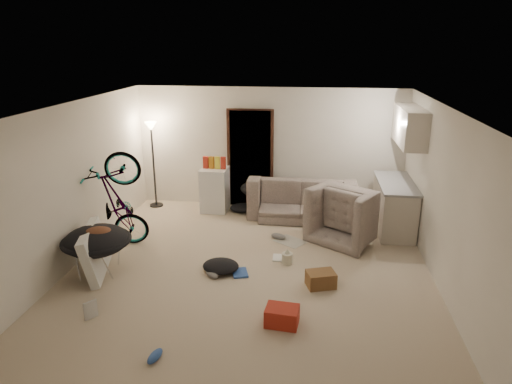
# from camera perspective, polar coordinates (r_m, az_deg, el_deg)

# --- Properties ---
(floor) EXTENTS (5.50, 6.00, 0.02)m
(floor) POSITION_cam_1_polar(r_m,az_deg,el_deg) (7.13, -0.83, -9.91)
(floor) COLOR #C3AF96
(floor) RESTS_ON ground
(ceiling) EXTENTS (5.50, 6.00, 0.02)m
(ceiling) POSITION_cam_1_polar(r_m,az_deg,el_deg) (6.34, -0.93, 10.60)
(ceiling) COLOR white
(ceiling) RESTS_ON wall_back
(wall_back) EXTENTS (5.50, 0.02, 2.50)m
(wall_back) POSITION_cam_1_polar(r_m,az_deg,el_deg) (9.51, 1.73, 5.48)
(wall_back) COLOR silver
(wall_back) RESTS_ON floor
(wall_front) EXTENTS (5.50, 0.02, 2.50)m
(wall_front) POSITION_cam_1_polar(r_m,az_deg,el_deg) (3.94, -7.33, -14.22)
(wall_front) COLOR silver
(wall_front) RESTS_ON floor
(wall_left) EXTENTS (0.02, 6.00, 2.50)m
(wall_left) POSITION_cam_1_polar(r_m,az_deg,el_deg) (7.52, -22.18, 0.62)
(wall_left) COLOR silver
(wall_left) RESTS_ON floor
(wall_right) EXTENTS (0.02, 6.00, 2.50)m
(wall_right) POSITION_cam_1_polar(r_m,az_deg,el_deg) (6.82, 22.74, -1.19)
(wall_right) COLOR silver
(wall_right) RESTS_ON floor
(doorway) EXTENTS (0.85, 0.10, 2.04)m
(doorway) POSITION_cam_1_polar(r_m,az_deg,el_deg) (9.57, -0.70, 4.15)
(doorway) COLOR black
(doorway) RESTS_ON floor
(door_trim) EXTENTS (0.97, 0.04, 2.10)m
(door_trim) POSITION_cam_1_polar(r_m,az_deg,el_deg) (9.54, -0.72, 4.11)
(door_trim) COLOR #381D13
(door_trim) RESTS_ON floor
(floor_lamp) EXTENTS (0.28, 0.28, 1.81)m
(floor_lamp) POSITION_cam_1_polar(r_m,az_deg,el_deg) (9.68, -12.84, 5.61)
(floor_lamp) COLOR black
(floor_lamp) RESTS_ON floor
(kitchen_counter) EXTENTS (0.60, 1.50, 0.88)m
(kitchen_counter) POSITION_cam_1_polar(r_m,az_deg,el_deg) (8.85, 16.86, -1.78)
(kitchen_counter) COLOR beige
(kitchen_counter) RESTS_ON floor
(counter_top) EXTENTS (0.64, 1.54, 0.04)m
(counter_top) POSITION_cam_1_polar(r_m,az_deg,el_deg) (8.71, 17.14, 1.07)
(counter_top) COLOR gray
(counter_top) RESTS_ON kitchen_counter
(kitchen_uppers) EXTENTS (0.38, 1.40, 0.65)m
(kitchen_uppers) POSITION_cam_1_polar(r_m,az_deg,el_deg) (8.50, 18.67, 7.81)
(kitchen_uppers) COLOR beige
(kitchen_uppers) RESTS_ON wall_right
(sofa) EXTENTS (2.10, 0.83, 0.61)m
(sofa) POSITION_cam_1_polar(r_m,az_deg,el_deg) (9.19, 5.69, -1.19)
(sofa) COLOR #363E36
(sofa) RESTS_ON floor
(armchair) EXTENTS (1.47, 1.43, 0.72)m
(armchair) POSITION_cam_1_polar(r_m,az_deg,el_deg) (8.33, 11.85, -3.20)
(armchair) COLOR #363E36
(armchair) RESTS_ON floor
(bicycle) EXTENTS (1.82, 0.99, 1.00)m
(bicycle) POSITION_cam_1_polar(r_m,az_deg,el_deg) (8.07, -16.62, -3.58)
(bicycle) COLOR black
(bicycle) RESTS_ON floor
(book_asset) EXTENTS (0.31, 0.30, 0.02)m
(book_asset) POSITION_cam_1_polar(r_m,az_deg,el_deg) (6.36, -20.60, -14.81)
(book_asset) COLOR #A72719
(book_asset) RESTS_ON floor
(mini_fridge) EXTENTS (0.54, 0.54, 0.90)m
(mini_fridge) POSITION_cam_1_polar(r_m,az_deg,el_deg) (9.45, -5.17, 0.30)
(mini_fridge) COLOR white
(mini_fridge) RESTS_ON floor
(snack_box_0) EXTENTS (0.11, 0.08, 0.30)m
(snack_box_0) POSITION_cam_1_polar(r_m,az_deg,el_deg) (9.33, -6.28, 3.55)
(snack_box_0) COLOR #A72719
(snack_box_0) RESTS_ON mini_fridge
(snack_box_1) EXTENTS (0.11, 0.08, 0.30)m
(snack_box_1) POSITION_cam_1_polar(r_m,az_deg,el_deg) (9.30, -5.56, 3.53)
(snack_box_1) COLOR #BC6D17
(snack_box_1) RESTS_ON mini_fridge
(snack_box_2) EXTENTS (0.11, 0.08, 0.30)m
(snack_box_2) POSITION_cam_1_polar(r_m,az_deg,el_deg) (9.28, -4.84, 3.51)
(snack_box_2) COLOR yellow
(snack_box_2) RESTS_ON mini_fridge
(snack_box_3) EXTENTS (0.10, 0.08, 0.30)m
(snack_box_3) POSITION_cam_1_polar(r_m,az_deg,el_deg) (9.25, -4.11, 3.49)
(snack_box_3) COLOR #A72719
(snack_box_3) RESTS_ON mini_fridge
(saucer_chair) EXTENTS (1.03, 1.03, 0.73)m
(saucer_chair) POSITION_cam_1_polar(r_m,az_deg,el_deg) (7.29, -19.25, -6.43)
(saucer_chair) COLOR silver
(saucer_chair) RESTS_ON floor
(hoodie) EXTENTS (0.59, 0.54, 0.22)m
(hoodie) POSITION_cam_1_polar(r_m,az_deg,el_deg) (7.17, -19.16, -5.06)
(hoodie) COLOR #532D1C
(hoodie) RESTS_ON saucer_chair
(sofa_drape) EXTENTS (0.60, 0.51, 0.28)m
(sofa_drape) POSITION_cam_1_polar(r_m,az_deg,el_deg) (9.18, -0.20, 0.43)
(sofa_drape) COLOR black
(sofa_drape) RESTS_ON sofa
(tv_box) EXTENTS (0.56, 1.13, 0.73)m
(tv_box) POSITION_cam_1_polar(r_m,az_deg,el_deg) (7.33, -19.49, -6.99)
(tv_box) COLOR silver
(tv_box) RESTS_ON floor
(drink_case_a) EXTENTS (0.47, 0.39, 0.23)m
(drink_case_a) POSITION_cam_1_polar(r_m,az_deg,el_deg) (6.73, 8.10, -10.74)
(drink_case_a) COLOR brown
(drink_case_a) RESTS_ON floor
(drink_case_b) EXTENTS (0.43, 0.34, 0.23)m
(drink_case_b) POSITION_cam_1_polar(r_m,az_deg,el_deg) (5.88, 3.27, -15.22)
(drink_case_b) COLOR #A72719
(drink_case_b) RESTS_ON floor
(juicer) EXTENTS (0.18, 0.18, 0.25)m
(juicer) POSITION_cam_1_polar(r_m,az_deg,el_deg) (7.31, 3.93, -8.18)
(juicer) COLOR beige
(juicer) RESTS_ON floor
(newspaper) EXTENTS (0.64, 0.62, 0.01)m
(newspaper) POSITION_cam_1_polar(r_m,az_deg,el_deg) (8.12, 4.30, -6.16)
(newspaper) COLOR #B1ADA3
(newspaper) RESTS_ON floor
(book_blue) EXTENTS (0.30, 0.36, 0.03)m
(book_blue) POSITION_cam_1_polar(r_m,az_deg,el_deg) (7.04, -2.02, -10.06)
(book_blue) COLOR #2B4D9B
(book_blue) RESTS_ON floor
(book_white) EXTENTS (0.20, 0.26, 0.02)m
(book_white) POSITION_cam_1_polar(r_m,az_deg,el_deg) (7.50, 2.87, -8.21)
(book_white) COLOR silver
(book_white) RESTS_ON floor
(shoe_1) EXTENTS (0.30, 0.19, 0.10)m
(shoe_1) POSITION_cam_1_polar(r_m,az_deg,el_deg) (8.19, 2.81, -5.54)
(shoe_1) COLOR slate
(shoe_1) RESTS_ON floor
(shoe_2) EXTENTS (0.17, 0.28, 0.10)m
(shoe_2) POSITION_cam_1_polar(r_m,az_deg,el_deg) (5.48, -12.52, -19.39)
(shoe_2) COLOR #2B4D9B
(shoe_2) RESTS_ON floor
(shoe_3) EXTENTS (0.27, 0.26, 0.10)m
(shoe_3) POSITION_cam_1_polar(r_m,az_deg,el_deg) (6.96, -5.53, -10.17)
(shoe_3) COLOR slate
(shoe_3) RESTS_ON floor
(clothes_lump_a) EXTENTS (0.58, 0.50, 0.18)m
(clothes_lump_a) POSITION_cam_1_polar(r_m,az_deg,el_deg) (7.09, -4.44, -9.21)
(clothes_lump_a) COLOR black
(clothes_lump_a) RESTS_ON floor
(clothes_lump_b) EXTENTS (0.59, 0.54, 0.15)m
(clothes_lump_b) POSITION_cam_1_polar(r_m,az_deg,el_deg) (9.47, -1.73, -1.99)
(clothes_lump_b) COLOR black
(clothes_lump_b) RESTS_ON floor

